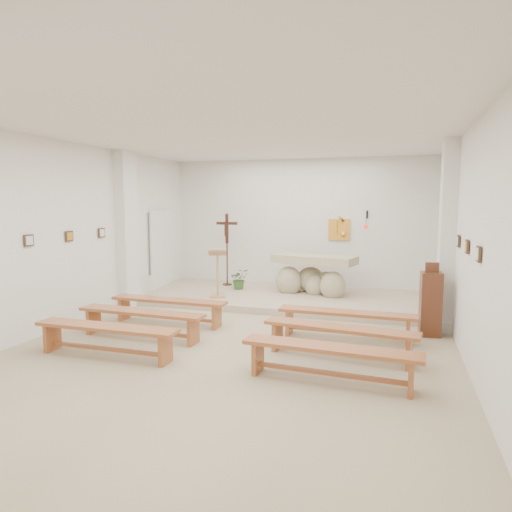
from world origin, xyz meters
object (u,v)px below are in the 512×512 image
(bench_right_front, at_px, (346,318))
(bench_right_second, at_px, (339,334))
(altar, at_px, (313,277))
(bench_left_front, at_px, (169,305))
(crucifix_stand, at_px, (227,244))
(donation_pedestal, at_px, (430,303))
(lectern, at_px, (218,273))
(bench_left_third, at_px, (106,333))
(bench_left_second, at_px, (141,318))
(bench_right_third, at_px, (330,355))

(bench_right_front, relative_size, bench_right_second, 0.99)
(altar, relative_size, bench_left_front, 0.90)
(crucifix_stand, height_order, bench_right_second, crucifix_stand)
(altar, distance_m, donation_pedestal, 3.47)
(altar, bearing_deg, bench_right_second, -61.47)
(lectern, relative_size, crucifix_stand, 0.61)
(lectern, distance_m, bench_left_third, 4.00)
(bench_left_front, distance_m, bench_left_third, 2.01)
(bench_right_second, xyz_separation_m, bench_left_third, (-3.41, -1.00, 0.00))
(crucifix_stand, bearing_deg, bench_left_front, -89.58)
(altar, xyz_separation_m, lectern, (-2.05, -1.09, 0.18))
(bench_left_second, height_order, bench_right_third, same)
(altar, distance_m, crucifix_stand, 2.54)
(bench_right_second, height_order, bench_right_third, same)
(bench_left_second, xyz_separation_m, bench_right_third, (3.41, -1.00, 0.00))
(altar, distance_m, bench_left_front, 3.82)
(lectern, height_order, bench_left_front, lectern)
(crucifix_stand, bearing_deg, altar, -12.16)
(bench_right_front, xyz_separation_m, bench_right_second, (0.00, -1.00, 0.00))
(lectern, distance_m, bench_right_front, 3.76)
(bench_right_third, bearing_deg, altar, 106.49)
(bench_left_second, bearing_deg, bench_right_third, -13.71)
(bench_left_second, relative_size, bench_right_second, 0.99)
(lectern, height_order, donation_pedestal, donation_pedestal)
(lectern, xyz_separation_m, donation_pedestal, (4.57, -1.30, -0.14))
(bench_left_front, xyz_separation_m, bench_left_third, (0.00, -2.01, 0.00))
(bench_left_front, bearing_deg, donation_pedestal, 8.99)
(bench_right_front, bearing_deg, bench_right_second, -88.87)
(crucifix_stand, bearing_deg, lectern, -78.77)
(bench_right_front, bearing_deg, lectern, 149.35)
(lectern, height_order, bench_right_second, lectern)
(bench_right_front, bearing_deg, bench_left_second, -162.49)
(altar, bearing_deg, lectern, -139.08)
(altar, height_order, bench_right_third, altar)
(bench_left_front, distance_m, bench_right_third, 3.96)
(bench_right_third, bearing_deg, bench_left_front, 153.46)
(altar, xyz_separation_m, bench_left_second, (-2.28, -4.06, -0.17))
(altar, relative_size, crucifix_stand, 1.11)
(donation_pedestal, relative_size, bench_left_front, 0.56)
(bench_right_third, bearing_deg, lectern, 132.56)
(donation_pedestal, height_order, bench_left_third, donation_pedestal)
(donation_pedestal, distance_m, bench_left_second, 5.09)
(lectern, distance_m, bench_left_second, 3.00)
(bench_right_third, bearing_deg, bench_left_second, 167.53)
(bench_left_front, relative_size, bench_right_third, 0.99)
(bench_right_front, relative_size, bench_left_second, 1.00)
(lectern, relative_size, donation_pedestal, 0.88)
(bench_left_second, distance_m, bench_right_second, 3.41)
(crucifix_stand, relative_size, bench_left_front, 0.81)
(lectern, height_order, crucifix_stand, crucifix_stand)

